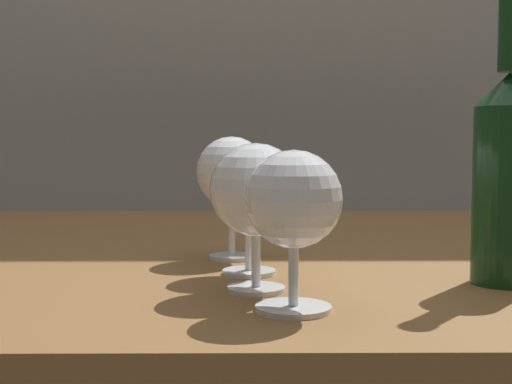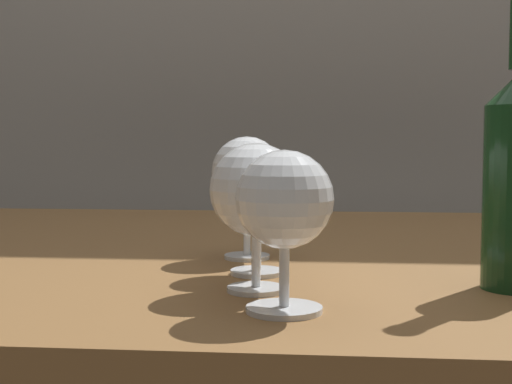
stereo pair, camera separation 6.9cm
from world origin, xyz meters
name	(u,v)px [view 2 (the right image)]	position (x,y,z in m)	size (l,w,h in m)	color
dining_table	(298,306)	(0.00, 0.00, 0.65)	(1.35, 0.98, 0.74)	brown
wine_glass_pinot	(283,203)	(0.00, -0.37, 0.83)	(0.09, 0.09, 0.14)	white
wine_glass_chardonnay	(256,192)	(-0.03, -0.29, 0.83)	(0.09, 0.09, 0.15)	white
wine_glass_port	(257,186)	(-0.04, -0.20, 0.83)	(0.08, 0.08, 0.14)	white
wine_glass_cabernet	(247,174)	(-0.06, -0.10, 0.84)	(0.09, 0.09, 0.15)	white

